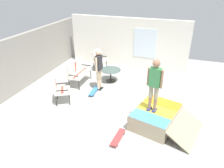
% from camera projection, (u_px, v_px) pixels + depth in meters
% --- Properties ---
extents(ground_plane, '(12.00, 12.00, 0.10)m').
position_uv_depth(ground_plane, '(112.00, 105.00, 7.99)').
color(ground_plane, '#A8A8A3').
extents(back_wall_cinderblock, '(9.00, 0.20, 2.20)m').
position_uv_depth(back_wall_cinderblock, '(19.00, 63.00, 8.65)').
color(back_wall_cinderblock, gray).
rests_on(back_wall_cinderblock, ground_plane).
extents(house_facade, '(0.23, 6.00, 2.50)m').
position_uv_depth(house_facade, '(128.00, 43.00, 10.75)').
color(house_facade, white).
rests_on(house_facade, ground_plane).
extents(skate_ramp, '(1.98, 2.23, 0.54)m').
position_uv_depth(skate_ramp, '(157.00, 117.00, 6.76)').
color(skate_ramp, tan).
rests_on(skate_ramp, ground_plane).
extents(patio_bench, '(1.25, 0.55, 1.02)m').
position_uv_depth(patio_bench, '(77.00, 70.00, 9.24)').
color(patio_bench, '#2D2823').
rests_on(patio_bench, ground_plane).
extents(patio_chair_near_house, '(0.62, 0.55, 1.02)m').
position_uv_depth(patio_chair_near_house, '(98.00, 58.00, 10.61)').
color(patio_chair_near_house, '#2D2823').
rests_on(patio_chair_near_house, ground_plane).
extents(patio_chair_by_wall, '(0.81, 0.79, 1.02)m').
position_uv_depth(patio_chair_by_wall, '(59.00, 88.00, 7.80)').
color(patio_chair_by_wall, '#2D2823').
rests_on(patio_chair_by_wall, ground_plane).
extents(patio_table, '(0.90, 0.90, 0.57)m').
position_uv_depth(patio_table, '(111.00, 73.00, 9.51)').
color(patio_table, '#2D2823').
rests_on(patio_table, ground_plane).
extents(person_watching, '(0.48, 0.27, 1.74)m').
position_uv_depth(person_watching, '(99.00, 66.00, 8.56)').
color(person_watching, black).
rests_on(person_watching, ground_plane).
extents(person_skater, '(0.29, 0.47, 1.66)m').
position_uv_depth(person_skater, '(155.00, 82.00, 6.19)').
color(person_skater, navy).
rests_on(person_skater, skate_ramp).
extents(skateboard_by_bench, '(0.81, 0.24, 0.10)m').
position_uv_depth(skateboard_by_bench, '(94.00, 91.00, 8.68)').
color(skateboard_by_bench, '#3372B2').
rests_on(skateboard_by_bench, ground_plane).
extents(skateboard_spare, '(0.81, 0.25, 0.10)m').
position_uv_depth(skateboard_spare, '(118.00, 137.00, 6.19)').
color(skateboard_spare, '#B23838').
rests_on(skateboard_spare, ground_plane).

